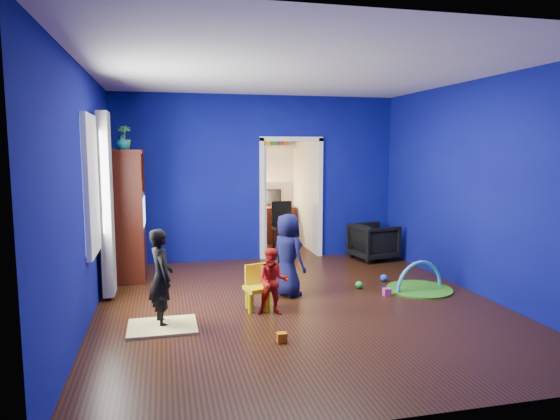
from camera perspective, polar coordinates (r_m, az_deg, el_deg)
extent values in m
cube|color=black|center=(6.45, 2.20, -10.81)|extent=(5.00, 5.50, 0.01)
cube|color=white|center=(6.21, 2.33, 15.58)|extent=(5.00, 5.50, 0.01)
cube|color=#090B6E|center=(8.84, -2.51, 3.65)|extent=(5.00, 0.02, 2.90)
cube|color=#090B6E|center=(3.61, 13.99, -1.66)|extent=(5.00, 0.02, 2.90)
cube|color=#090B6E|center=(6.00, -21.41, 1.50)|extent=(0.02, 5.50, 2.90)
cube|color=#090B6E|center=(7.24, 21.71, 2.37)|extent=(0.02, 5.50, 2.90)
imported|color=black|center=(9.04, 10.66, -3.58)|extent=(0.83, 0.81, 0.65)
imported|color=black|center=(5.77, -13.44, -7.50)|extent=(0.36, 0.46, 1.10)
imported|color=#0F1939|center=(6.71, 0.88, -5.16)|extent=(0.57, 0.65, 1.12)
imported|color=red|center=(6.00, -0.84, -8.17)|extent=(0.45, 0.38, 0.81)
imported|color=#0B4F5F|center=(7.62, -17.67, 7.33)|extent=(0.21, 0.21, 0.19)
imported|color=green|center=(8.14, -17.42, 7.93)|extent=(0.22, 0.22, 0.37)
cube|color=#3E190A|center=(7.98, -17.22, -0.44)|extent=(0.58, 1.14, 1.96)
cube|color=silver|center=(7.97, -16.94, -0.14)|extent=(0.46, 0.70, 0.54)
cube|color=#F2E07A|center=(5.83, -13.28, -12.84)|extent=(0.75, 0.60, 0.03)
sphere|color=yellow|center=(7.02, -0.02, -7.70)|extent=(0.38, 0.38, 0.38)
cube|color=yellow|center=(6.21, -2.61, -9.13)|extent=(0.35, 0.35, 0.50)
cylinder|color=green|center=(7.36, 15.64, -8.70)|extent=(0.90, 0.90, 0.02)
torus|color=#3F8CD8|center=(7.36, 15.64, -8.64)|extent=(0.80, 0.23, 0.81)
cube|color=white|center=(6.34, -20.88, 2.71)|extent=(0.03, 0.95, 1.55)
cube|color=slate|center=(6.90, -19.22, 0.60)|extent=(0.14, 0.42, 2.40)
cube|color=white|center=(9.00, 1.26, 1.16)|extent=(1.16, 0.10, 2.10)
cube|color=#3D140A|center=(10.54, -0.80, -1.65)|extent=(0.88, 0.44, 0.75)
cube|color=black|center=(10.59, -0.95, 1.52)|extent=(0.40, 0.05, 0.32)
sphere|color=#FFD88C|center=(10.48, -2.37, 1.34)|extent=(0.14, 0.14, 0.14)
cube|color=black|center=(9.61, 0.43, -2.01)|extent=(0.40, 0.40, 0.92)
cube|color=white|center=(10.53, -0.95, 7.32)|extent=(0.88, 0.24, 0.04)
sphere|color=blue|center=(7.68, 11.77, -7.59)|extent=(0.11, 0.11, 0.11)
cube|color=orange|center=(5.29, 0.21, -14.37)|extent=(0.10, 0.08, 0.10)
sphere|color=green|center=(7.24, 9.00, -8.43)|extent=(0.11, 0.11, 0.11)
cube|color=#CA4B93|center=(6.98, 12.12, -9.14)|extent=(0.10, 0.08, 0.10)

